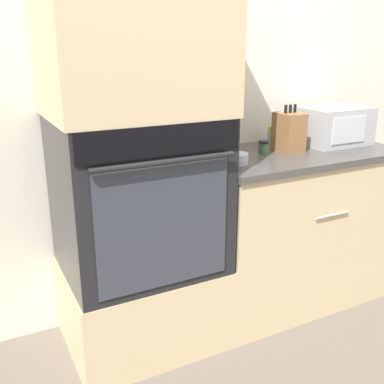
# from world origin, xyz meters

# --- Properties ---
(ground_plane) EXTENTS (12.00, 12.00, 0.00)m
(ground_plane) POSITION_xyz_m (0.00, 0.00, 0.00)
(ground_plane) COLOR #6B6056
(wall_back) EXTENTS (8.00, 0.05, 2.50)m
(wall_back) POSITION_xyz_m (0.00, 0.63, 1.25)
(wall_back) COLOR silver
(wall_back) RESTS_ON ground_plane
(oven_cabinet_base) EXTENTS (0.76, 0.60, 0.42)m
(oven_cabinet_base) POSITION_xyz_m (-0.38, 0.30, 0.21)
(oven_cabinet_base) COLOR beige
(oven_cabinet_base) RESTS_ON ground_plane
(wall_oven) EXTENTS (0.73, 0.64, 0.75)m
(wall_oven) POSITION_xyz_m (-0.38, 0.30, 0.80)
(wall_oven) COLOR black
(wall_oven) RESTS_ON oven_cabinet_base
(oven_cabinet_upper) EXTENTS (0.76, 0.60, 0.84)m
(oven_cabinet_upper) POSITION_xyz_m (-0.38, 0.30, 1.59)
(oven_cabinet_upper) COLOR beige
(oven_cabinet_upper) RESTS_ON wall_oven
(counter_unit) EXTENTS (1.16, 0.63, 0.91)m
(counter_unit) POSITION_xyz_m (0.57, 0.30, 0.46)
(counter_unit) COLOR beige
(counter_unit) RESTS_ON ground_plane
(microwave) EXTENTS (0.39, 0.34, 0.22)m
(microwave) POSITION_xyz_m (0.87, 0.37, 1.02)
(microwave) COLOR #B2B5BA
(microwave) RESTS_ON counter_unit
(knife_block) EXTENTS (0.13, 0.15, 0.26)m
(knife_block) POSITION_xyz_m (0.51, 0.32, 1.02)
(knife_block) COLOR olive
(knife_block) RESTS_ON counter_unit
(bowl) EXTENTS (0.11, 0.11, 0.05)m
(bowl) POSITION_xyz_m (0.10, 0.20, 0.94)
(bowl) COLOR silver
(bowl) RESTS_ON counter_unit
(condiment_jar_near) EXTENTS (0.06, 0.06, 0.10)m
(condiment_jar_near) POSITION_xyz_m (0.55, 0.51, 0.96)
(condiment_jar_near) COLOR silver
(condiment_jar_near) RESTS_ON counter_unit
(condiment_jar_mid) EXTENTS (0.06, 0.06, 0.07)m
(condiment_jar_mid) POSITION_xyz_m (0.36, 0.33, 0.94)
(condiment_jar_mid) COLOR #427047
(condiment_jar_mid) RESTS_ON counter_unit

